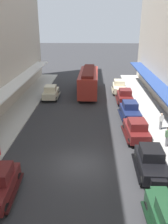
# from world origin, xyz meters

# --- Properties ---
(ground_plane) EXTENTS (200.00, 200.00, 0.00)m
(ground_plane) POSITION_xyz_m (0.00, 0.00, 0.00)
(ground_plane) COLOR #2D2D30
(parked_car_0) EXTENTS (2.28, 4.31, 1.84)m
(parked_car_0) POSITION_xyz_m (4.77, 8.87, 0.94)
(parked_car_0) COLOR #19234C
(parked_car_0) RESTS_ON ground
(parked_car_2) EXTENTS (2.17, 4.27, 1.84)m
(parked_car_2) POSITION_xyz_m (-4.78, 15.48, 0.94)
(parked_car_2) COLOR beige
(parked_car_2) RESTS_ON ground
(parked_car_4) EXTENTS (2.24, 4.29, 1.84)m
(parked_car_4) POSITION_xyz_m (4.59, 18.59, 0.94)
(parked_car_4) COLOR beige
(parked_car_4) RESTS_ON ground
(parked_car_5) EXTENTS (2.20, 4.28, 1.84)m
(parked_car_5) POSITION_xyz_m (4.81, -0.83, 0.94)
(parked_car_5) COLOR black
(parked_car_5) RESTS_ON ground
(parked_car_6) EXTENTS (2.31, 4.32, 1.84)m
(parked_car_6) POSITION_xyz_m (4.65, 4.27, 0.94)
(parked_car_6) COLOR #591919
(parked_car_6) RESTS_ON ground
(parked_car_7) EXTENTS (2.15, 4.27, 1.84)m
(parked_car_7) POSITION_xyz_m (4.84, 14.14, 0.94)
(parked_car_7) COLOR #591919
(parked_car_7) RESTS_ON ground
(streetcar) EXTENTS (2.67, 9.64, 3.46)m
(streetcar) POSITION_xyz_m (0.17, 18.09, 1.90)
(streetcar) COLOR #A52D23
(streetcar) RESTS_ON ground
(pedestrian_0) EXTENTS (0.36, 0.28, 1.67)m
(pedestrian_0) POSITION_xyz_m (6.90, 2.73, 1.01)
(pedestrian_0) COLOR slate
(pedestrian_0) RESTS_ON sidewalk_right
(pedestrian_1) EXTENTS (0.36, 0.24, 1.64)m
(pedestrian_1) POSITION_xyz_m (7.25, 6.00, 0.99)
(pedestrian_1) COLOR slate
(pedestrian_1) RESTS_ON sidewalk_right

